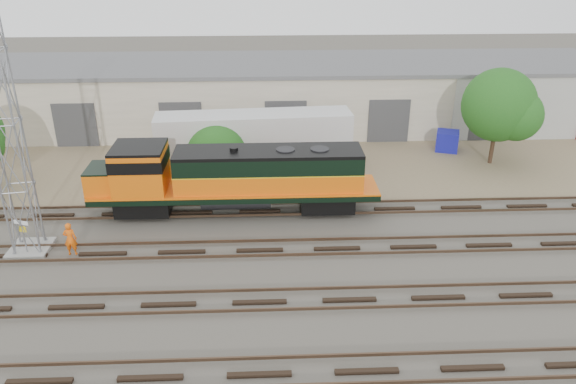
{
  "coord_description": "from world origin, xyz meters",
  "views": [
    {
      "loc": [
        0.36,
        -23.54,
        14.85
      ],
      "look_at": [
        1.56,
        4.0,
        2.2
      ],
      "focal_mm": 35.0,
      "sensor_mm": 36.0,
      "label": 1
    }
  ],
  "objects_px": {
    "worker": "(70,239)",
    "semi_trailer": "(259,135)",
    "signal_tower": "(4,128)",
    "locomotive": "(230,177)"
  },
  "relations": [
    {
      "from": "signal_tower",
      "to": "worker",
      "type": "bearing_deg",
      "value": -12.79
    },
    {
      "from": "signal_tower",
      "to": "worker",
      "type": "relative_size",
      "value": 7.57
    },
    {
      "from": "worker",
      "to": "signal_tower",
      "type": "bearing_deg",
      "value": -15.23
    },
    {
      "from": "locomotive",
      "to": "worker",
      "type": "xyz_separation_m",
      "value": [
        -7.89,
        -4.36,
        -1.38
      ]
    },
    {
      "from": "signal_tower",
      "to": "semi_trailer",
      "type": "height_order",
      "value": "signal_tower"
    },
    {
      "from": "worker",
      "to": "semi_trailer",
      "type": "distance_m",
      "value": 14.64
    },
    {
      "from": "signal_tower",
      "to": "semi_trailer",
      "type": "distance_m",
      "value": 16.31
    },
    {
      "from": "locomotive",
      "to": "semi_trailer",
      "type": "relative_size",
      "value": 1.24
    },
    {
      "from": "locomotive",
      "to": "worker",
      "type": "distance_m",
      "value": 9.12
    },
    {
      "from": "semi_trailer",
      "to": "signal_tower",
      "type": "bearing_deg",
      "value": -142.36
    }
  ]
}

